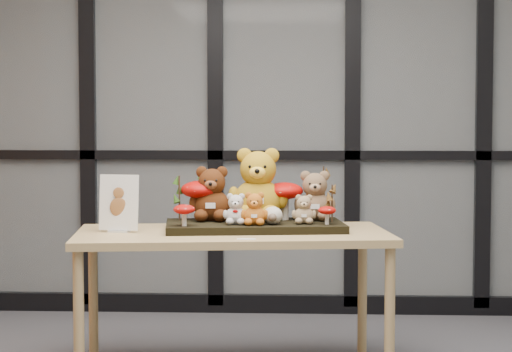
# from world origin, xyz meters

# --- Properties ---
(room_shell) EXTENTS (5.00, 5.00, 5.00)m
(room_shell) POSITION_xyz_m (0.00, 0.00, 1.68)
(room_shell) COLOR #ABA9A2
(room_shell) RESTS_ON floor
(glass_partition) EXTENTS (4.90, 0.06, 2.78)m
(glass_partition) POSITION_xyz_m (-0.00, 2.47, 1.42)
(glass_partition) COLOR #2D383F
(glass_partition) RESTS_ON floor
(display_table) EXTENTS (1.63, 0.96, 0.73)m
(display_table) POSITION_xyz_m (-0.23, 0.96, 0.66)
(display_table) COLOR tan
(display_table) RESTS_ON floor
(diorama_tray) EXTENTS (0.94, 0.55, 0.04)m
(diorama_tray) POSITION_xyz_m (-0.12, 1.03, 0.75)
(diorama_tray) COLOR black
(diorama_tray) RESTS_ON display_table
(bear_pooh_yellow) EXTENTS (0.35, 0.32, 0.41)m
(bear_pooh_yellow) POSITION_xyz_m (-0.11, 1.14, 0.97)
(bear_pooh_yellow) COLOR #BA8D1A
(bear_pooh_yellow) RESTS_ON diorama_tray
(bear_brown_medium) EXTENTS (0.26, 0.24, 0.31)m
(bear_brown_medium) POSITION_xyz_m (-0.34, 1.11, 0.92)
(bear_brown_medium) COLOR #47200B
(bear_brown_medium) RESTS_ON diorama_tray
(bear_tan_back) EXTENTS (0.24, 0.22, 0.28)m
(bear_tan_back) POSITION_xyz_m (0.19, 1.15, 0.91)
(bear_tan_back) COLOR brown
(bear_tan_back) RESTS_ON diorama_tray
(bear_small_yellow) EXTENTS (0.15, 0.14, 0.18)m
(bear_small_yellow) POSITION_xyz_m (-0.11, 0.92, 0.85)
(bear_small_yellow) COLOR #C06319
(bear_small_yellow) RESTS_ON diorama_tray
(bear_white_bow) EXTENTS (0.14, 0.13, 0.17)m
(bear_white_bow) POSITION_xyz_m (-0.21, 0.94, 0.85)
(bear_white_bow) COLOR silver
(bear_white_bow) RESTS_ON diorama_tray
(bear_beige_small) EXTENTS (0.14, 0.13, 0.16)m
(bear_beige_small) POSITION_xyz_m (0.13, 0.99, 0.85)
(bear_beige_small) COLOR #9D825C
(bear_beige_small) RESTS_ON diorama_tray
(plush_cream_hedgehog) EXTENTS (0.08, 0.08, 0.10)m
(plush_cream_hedgehog) POSITION_xyz_m (-0.03, 0.95, 0.81)
(plush_cream_hedgehog) COLOR beige
(plush_cream_hedgehog) RESTS_ON diorama_tray
(mushroom_back_left) EXTENTS (0.20, 0.20, 0.23)m
(mushroom_back_left) POSITION_xyz_m (-0.40, 1.13, 0.88)
(mushroom_back_left) COLOR #A40805
(mushroom_back_left) RESTS_ON diorama_tray
(mushroom_back_right) EXTENTS (0.19, 0.19, 0.21)m
(mushroom_back_right) POSITION_xyz_m (0.03, 1.16, 0.87)
(mushroom_back_right) COLOR #A40805
(mushroom_back_right) RESTS_ON diorama_tray
(mushroom_front_left) EXTENTS (0.11, 0.11, 0.12)m
(mushroom_front_left) POSITION_xyz_m (-0.45, 0.85, 0.82)
(mushroom_front_left) COLOR #A40805
(mushroom_front_left) RESTS_ON diorama_tray
(mushroom_front_right) EXTENTS (0.09, 0.09, 0.10)m
(mushroom_front_right) POSITION_xyz_m (0.24, 0.96, 0.82)
(mushroom_front_right) COLOR #A40805
(mushroom_front_right) RESTS_ON diorama_tray
(sprig_green_far_left) EXTENTS (0.05, 0.05, 0.23)m
(sprig_green_far_left) POSITION_xyz_m (-0.51, 1.10, 0.88)
(sprig_green_far_left) COLOR #163B0D
(sprig_green_far_left) RESTS_ON diorama_tray
(sprig_green_mid_left) EXTENTS (0.05, 0.05, 0.26)m
(sprig_green_mid_left) POSITION_xyz_m (-0.38, 1.17, 0.89)
(sprig_green_mid_left) COLOR #163B0D
(sprig_green_mid_left) RESTS_ON diorama_tray
(sprig_dry_far_right) EXTENTS (0.05, 0.05, 0.28)m
(sprig_dry_far_right) POSITION_xyz_m (0.23, 1.18, 0.90)
(sprig_dry_far_right) COLOR brown
(sprig_dry_far_right) RESTS_ON diorama_tray
(sprig_dry_mid_right) EXTENTS (0.05, 0.05, 0.19)m
(sprig_dry_mid_right) POSITION_xyz_m (0.27, 1.06, 0.86)
(sprig_dry_mid_right) COLOR brown
(sprig_dry_mid_right) RESTS_ON diorama_tray
(sprig_green_centre) EXTENTS (0.05, 0.05, 0.17)m
(sprig_green_centre) POSITION_xyz_m (-0.18, 1.20, 0.85)
(sprig_green_centre) COLOR #163B0D
(sprig_green_centre) RESTS_ON diorama_tray
(sign_holder) EXTENTS (0.20, 0.07, 0.29)m
(sign_holder) POSITION_xyz_m (-0.79, 0.91, 0.86)
(sign_holder) COLOR silver
(sign_holder) RESTS_ON display_table
(label_card) EXTENTS (0.09, 0.03, 0.00)m
(label_card) POSITION_xyz_m (-0.14, 0.66, 0.73)
(label_card) COLOR white
(label_card) RESTS_ON display_table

